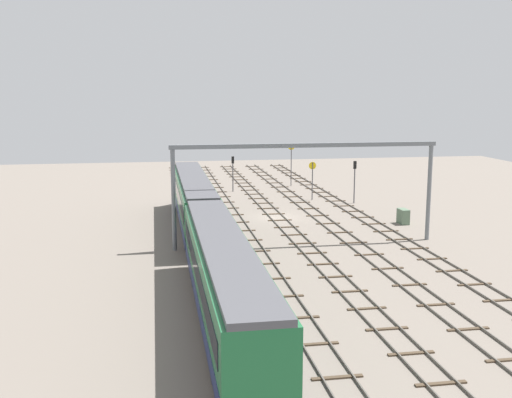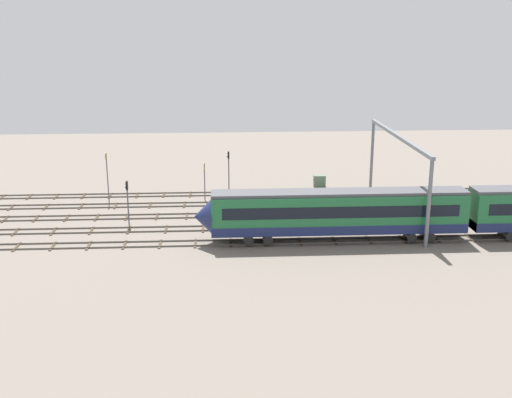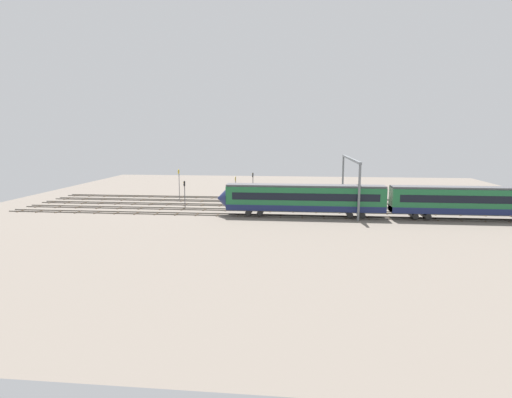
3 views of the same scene
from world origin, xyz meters
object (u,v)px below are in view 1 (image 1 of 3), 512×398
signal_light_trackside_departure (355,176)px  speed_sign_near_foreground (312,175)px  speed_sign_mid_trackside (291,159)px  signal_light_trackside_approach (233,169)px  overhead_gantry (306,166)px  relay_cabinet (403,216)px  train (204,228)px

signal_light_trackside_departure → speed_sign_near_foreground: bearing=55.9°
speed_sign_mid_trackside → signal_light_trackside_approach: bearing=112.2°
speed_sign_mid_trackside → signal_light_trackside_approach: 9.20m
signal_light_trackside_approach → speed_sign_mid_trackside: bearing=-67.8°
overhead_gantry → relay_cabinet: bearing=-60.7°
train → relay_cabinet: size_ratio=33.73×
train → speed_sign_near_foreground: train is taller
train → speed_sign_mid_trackside: (35.89, -14.85, 1.10)m
speed_sign_mid_trackside → signal_light_trackside_approach: size_ratio=1.28×
overhead_gantry → signal_light_trackside_departure: size_ratio=4.58×
signal_light_trackside_approach → signal_light_trackside_departure: 16.57m
speed_sign_near_foreground → speed_sign_mid_trackside: (11.11, 0.06, 0.80)m
train → speed_sign_mid_trackside: 38.85m
overhead_gantry → relay_cabinet: size_ratio=15.06×
speed_sign_near_foreground → signal_light_trackside_approach: size_ratio=1.00×
signal_light_trackside_approach → relay_cabinet: bearing=-147.6°
train → relay_cabinet: train is taller
signal_light_trackside_approach → signal_light_trackside_departure: bearing=-129.4°
train → overhead_gantry: bearing=-65.8°
speed_sign_near_foreground → signal_light_trackside_departure: signal_light_trackside_departure is taller
overhead_gantry → signal_light_trackside_approach: (28.45, 2.48, -3.69)m
overhead_gantry → speed_sign_near_foreground: overhead_gantry is taller
speed_sign_mid_trackside → relay_cabinet: speed_sign_mid_trackside is taller
relay_cabinet → speed_sign_near_foreground: bearing=20.6°
speed_sign_mid_trackside → relay_cabinet: size_ratio=3.93×
train → signal_light_trackside_approach: bearing=-11.1°
speed_sign_mid_trackside → train: bearing=157.5°
signal_light_trackside_departure → train: bearing=138.8°
speed_sign_near_foreground → relay_cabinet: 15.51m
train → relay_cabinet: (10.41, -20.32, -1.93)m
signal_light_trackside_departure → overhead_gantry: bearing=150.1°
train → signal_light_trackside_approach: size_ratio=11.02×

